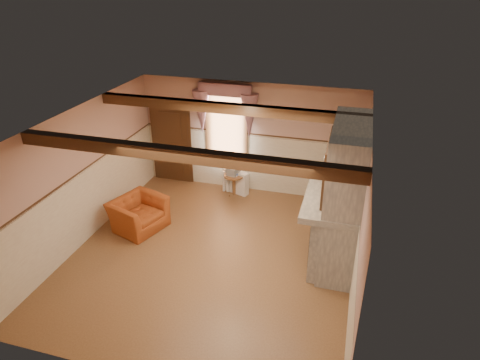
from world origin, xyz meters
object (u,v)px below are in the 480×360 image
(radiator, at_px, (236,182))
(oil_lamp, at_px, (337,176))
(armchair, at_px, (139,214))
(side_table, at_px, (234,185))
(bowl, at_px, (334,198))
(mantel_clock, at_px, (338,174))

(radiator, xyz_separation_m, oil_lamp, (2.53, -1.60, 1.26))
(armchair, height_order, side_table, armchair)
(armchair, height_order, radiator, armchair)
(oil_lamp, bearing_deg, bowl, -90.00)
(radiator, relative_size, oil_lamp, 2.50)
(radiator, distance_m, oil_lamp, 3.25)
(oil_lamp, bearing_deg, side_table, 149.92)
(radiator, height_order, mantel_clock, mantel_clock)
(side_table, bearing_deg, mantel_clock, -27.24)
(side_table, bearing_deg, oil_lamp, -30.08)
(side_table, height_order, bowl, bowl)
(mantel_clock, height_order, oil_lamp, oil_lamp)
(mantel_clock, relative_size, oil_lamp, 0.86)
(side_table, relative_size, bowl, 1.61)
(armchair, height_order, bowl, bowl)
(side_table, distance_m, radiator, 0.13)
(radiator, bearing_deg, side_table, -73.06)
(armchair, distance_m, side_table, 2.59)
(armchair, height_order, oil_lamp, oil_lamp)
(side_table, bearing_deg, bowl, -40.99)
(mantel_clock, bearing_deg, bowl, -90.00)
(bowl, bearing_deg, mantel_clock, 90.00)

